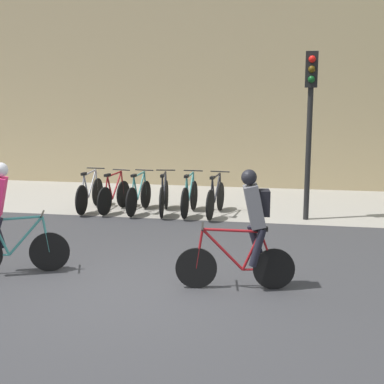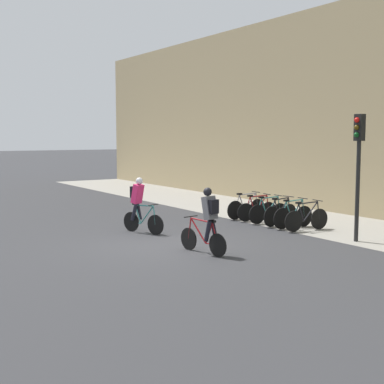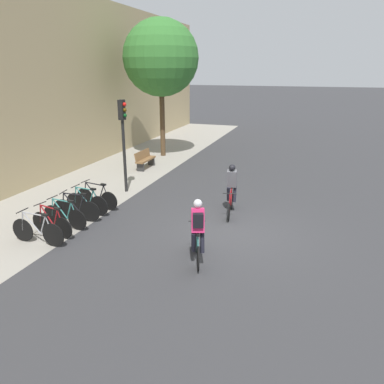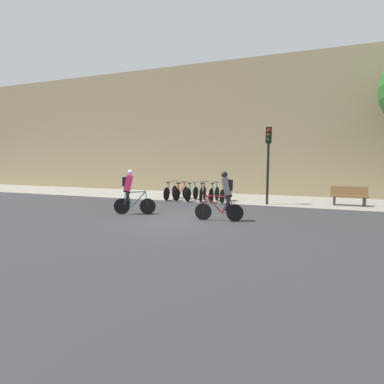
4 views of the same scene
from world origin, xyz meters
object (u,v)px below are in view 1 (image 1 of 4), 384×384
object	(u,v)px
cyclist_pink	(2,215)
parked_bike_2	(139,196)
parked_bike_1	(114,195)
parked_bike_3	(164,196)
parked_bike_0	(90,194)
parked_bike_4	(190,197)
cyclist_grey	(250,225)
parked_bike_5	(216,198)
traffic_light_pole	(310,105)

from	to	relation	value
cyclist_pink	parked_bike_2	distance (m)	4.78
parked_bike_1	parked_bike_2	size ratio (longest dim) A/B	0.97
parked_bike_2	parked_bike_3	distance (m)	0.61
cyclist_pink	parked_bike_1	size ratio (longest dim) A/B	1.09
parked_bike_0	parked_bike_4	size ratio (longest dim) A/B	1.05
cyclist_grey	parked_bike_0	bearing A→B (deg)	131.90
cyclist_pink	parked_bike_0	world-z (taller)	cyclist_pink
parked_bike_0	parked_bike_2	bearing A→B (deg)	0.02
parked_bike_3	parked_bike_4	xyz separation A→B (m)	(0.61, 0.00, 0.00)
parked_bike_4	parked_bike_3	bearing A→B (deg)	-180.00
parked_bike_4	parked_bike_5	bearing A→B (deg)	-0.13
parked_bike_5	traffic_light_pole	world-z (taller)	traffic_light_pole
cyclist_grey	parked_bike_1	bearing A→B (deg)	127.46
parked_bike_3	parked_bike_5	xyz separation A→B (m)	(1.23, -0.00, -0.00)
parked_bike_3	parked_bike_5	world-z (taller)	parked_bike_3
parked_bike_1	parked_bike_3	size ratio (longest dim) A/B	0.97
cyclist_pink	parked_bike_0	size ratio (longest dim) A/B	1.00
parked_bike_0	parked_bike_4	distance (m)	2.45
cyclist_grey	parked_bike_2	xyz separation A→B (m)	(-2.96, 4.66, -0.54)
cyclist_pink	parked_bike_4	xyz separation A→B (m)	(2.07, 4.67, -0.53)
cyclist_grey	parked_bike_1	size ratio (longest dim) A/B	1.09
traffic_light_pole	parked_bike_3	bearing A→B (deg)	178.63
parked_bike_0	parked_bike_1	bearing A→B (deg)	0.06
cyclist_grey	parked_bike_3	bearing A→B (deg)	116.69
parked_bike_3	parked_bike_4	distance (m)	0.61
cyclist_grey	parked_bike_3	size ratio (longest dim) A/B	1.05
parked_bike_2	traffic_light_pole	world-z (taller)	traffic_light_pole
cyclist_grey	parked_bike_0	size ratio (longest dim) A/B	0.99
parked_bike_5	traffic_light_pole	bearing A→B (deg)	-2.15
cyclist_pink	traffic_light_pole	size ratio (longest dim) A/B	0.48
parked_bike_0	parked_bike_2	size ratio (longest dim) A/B	1.06
parked_bike_2	parked_bike_4	world-z (taller)	parked_bike_4
parked_bike_1	cyclist_pink	bearing A→B (deg)	-92.76
cyclist_pink	cyclist_grey	distance (m)	3.80
cyclist_pink	parked_bike_1	distance (m)	4.71
cyclist_grey	parked_bike_4	world-z (taller)	cyclist_grey
parked_bike_1	parked_bike_2	world-z (taller)	parked_bike_2
parked_bike_0	traffic_light_pole	world-z (taller)	traffic_light_pole
parked_bike_0	parked_bike_4	world-z (taller)	parked_bike_4
traffic_light_pole	cyclist_grey	bearing A→B (deg)	-101.56
parked_bike_0	parked_bike_1	distance (m)	0.61
cyclist_grey	parked_bike_5	distance (m)	4.83
parked_bike_4	traffic_light_pole	bearing A→B (deg)	-1.68
parked_bike_5	traffic_light_pole	xyz separation A→B (m)	(2.06, -0.08, 2.13)
parked_bike_0	traffic_light_pole	distance (m)	5.55
parked_bike_0	traffic_light_pole	size ratio (longest dim) A/B	0.48
parked_bike_3	traffic_light_pole	xyz separation A→B (m)	(3.28, -0.08, 2.13)
cyclist_pink	cyclist_grey	world-z (taller)	cyclist_pink
parked_bike_3	parked_bike_2	bearing A→B (deg)	-179.94
cyclist_pink	parked_bike_1	bearing A→B (deg)	87.24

